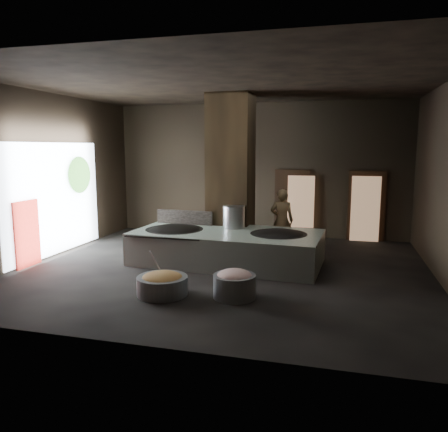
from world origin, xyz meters
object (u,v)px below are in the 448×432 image
(meat_basin, at_px, (235,286))
(stock_pot, at_px, (234,217))
(veg_basin, at_px, (162,286))
(hearth_platform, at_px, (227,247))
(wok_right, at_px, (279,237))
(cook, at_px, (282,220))
(wok_left, at_px, (174,232))

(meat_basin, bearing_deg, stock_pot, 103.99)
(stock_pot, xyz_separation_m, veg_basin, (-0.70, -3.35, -0.94))
(hearth_platform, xyz_separation_m, wok_right, (1.35, 0.05, 0.33))
(hearth_platform, height_order, wok_right, wok_right)
(cook, bearing_deg, wok_right, 91.08)
(wok_right, xyz_separation_m, stock_pot, (-1.30, 0.50, 0.38))
(hearth_platform, relative_size, wok_right, 3.41)
(cook, bearing_deg, meat_basin, 81.21)
(wok_left, xyz_separation_m, meat_basin, (2.28, -2.53, -0.51))
(stock_pot, height_order, cook, cook)
(veg_basin, bearing_deg, wok_right, 54.84)
(hearth_platform, height_order, cook, cook)
(wok_right, bearing_deg, veg_basin, -125.16)
(stock_pot, distance_m, meat_basin, 3.35)
(wok_left, xyz_separation_m, cook, (2.67, 1.72, 0.17))
(stock_pot, xyz_separation_m, meat_basin, (0.78, -3.13, -0.89))
(meat_basin, bearing_deg, cook, 84.77)
(hearth_platform, height_order, stock_pot, stock_pot)
(hearth_platform, height_order, meat_basin, hearth_platform)
(wok_left, distance_m, wok_right, 2.80)
(cook, relative_size, meat_basin, 2.11)
(wok_right, bearing_deg, stock_pot, 158.96)
(wok_right, distance_m, cook, 1.63)
(cook, bearing_deg, wok_left, 29.26)
(cook, distance_m, meat_basin, 4.32)
(wok_left, relative_size, meat_basin, 1.76)
(hearth_platform, relative_size, cook, 2.64)
(stock_pot, bearing_deg, cook, 43.82)
(cook, bearing_deg, stock_pot, 40.26)
(hearth_platform, height_order, wok_left, wok_left)
(wok_left, xyz_separation_m, wok_right, (2.80, 0.10, 0.00))
(wok_right, xyz_separation_m, cook, (-0.13, 1.62, 0.17))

